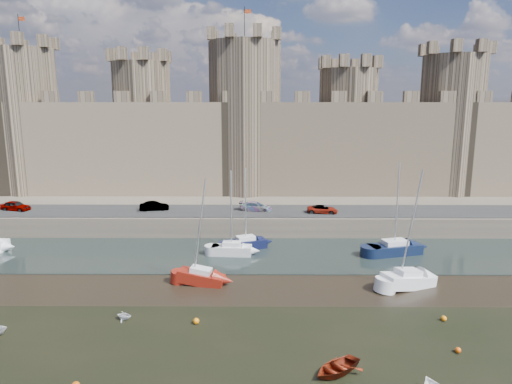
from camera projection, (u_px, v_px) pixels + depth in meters
water_channel at (221, 254)px, 50.16m from camera, size 160.00×12.00×0.08m
quay at (236, 185)px, 85.25m from camera, size 160.00×60.00×2.50m
road at (227, 211)px, 59.49m from camera, size 160.00×7.00×0.10m
castle at (228, 134)px, 71.47m from camera, size 108.50×11.00×29.00m
car_0 at (16, 206)px, 59.66m from camera, size 4.19×2.52×1.33m
car_1 at (154, 206)px, 59.68m from camera, size 3.94×1.96×1.24m
car_2 at (256, 206)px, 59.57m from camera, size 4.40×2.36×1.21m
car_3 at (323, 209)px, 58.22m from camera, size 4.08×2.29×1.08m
sailboat_1 at (246, 243)px, 51.99m from camera, size 4.95×3.36×9.24m
sailboat_2 at (232, 249)px, 49.81m from camera, size 4.43×1.97×9.32m
sailboat_3 at (395, 248)px, 50.03m from camera, size 6.16×3.65×10.13m
sailboat_4 at (201, 276)px, 42.00m from camera, size 4.45×2.34×9.89m
sailboat_5 at (408, 279)px, 41.24m from camera, size 5.35×3.71×10.76m
dinghy_3 at (124, 316)px, 35.03m from camera, size 1.65×1.55×0.70m
dinghy_4 at (336, 368)px, 28.15m from camera, size 4.06×3.86×0.68m
buoy_1 at (196, 321)px, 34.44m from camera, size 0.48×0.48×0.48m
buoy_3 at (444, 318)px, 34.93m from camera, size 0.43×0.43×0.43m
buoy_5 at (458, 350)px, 30.48m from camera, size 0.40×0.40×0.40m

